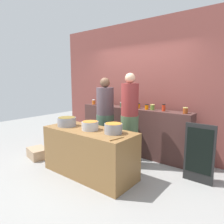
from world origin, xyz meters
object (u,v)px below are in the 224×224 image
Objects in this scene: preserve_jar_3 at (122,105)px; cooking_pot_left at (67,122)px; cook_with_tongs at (105,122)px; preserve_jar_6 at (138,106)px; preserve_jar_4 at (125,105)px; cook_in_cap at (129,124)px; preserve_jar_2 at (107,103)px; preserve_jar_1 at (99,102)px; cooking_pot_right at (113,128)px; preserve_jar_10 at (185,110)px; preserve_jar_7 at (147,107)px; preserve_jar_8 at (152,107)px; wooden_spoon at (117,139)px; cooking_pot_center at (90,126)px; chalkboard_sign at (199,153)px; preserve_jar_0 at (94,102)px; bread_crate at (38,153)px; preserve_jar_5 at (132,105)px; preserve_jar_9 at (164,108)px.

cooking_pot_left is (-0.22, -1.46, -0.20)m from preserve_jar_3.
preserve_jar_6 is at bearing 50.68° from cook_with_tongs.
cook_in_cap reaches higher than preserve_jar_4.
preserve_jar_2 is 1.07× the size of preserve_jar_3.
cooking_pot_right is at bearing -41.78° from preserve_jar_1.
preserve_jar_1 is 2.19m from preserve_jar_10.
preserve_jar_6 is at bearing 170.18° from preserve_jar_7.
preserve_jar_4 is 1.38m from preserve_jar_10.
preserve_jar_7 is 0.07× the size of cook_with_tongs.
cook_in_cap is (0.64, -0.64, -0.28)m from preserve_jar_3.
preserve_jar_2 is 1.00× the size of preserve_jar_10.
cooking_pot_right is 0.16× the size of cook_in_cap.
preserve_jar_8 is at bearing 89.82° from cooking_pot_right.
preserve_jar_8 is at bearing 98.60° from wooden_spoon.
preserve_jar_6 is at bearing 177.18° from preserve_jar_8.
preserve_jar_10 reaches higher than cooking_pot_center.
chalkboard_sign is (0.42, -0.48, -0.61)m from preserve_jar_10.
preserve_jar_0 is 2.34m from preserve_jar_10.
cooking_pot_right is at bearing -143.62° from chalkboard_sign.
cook_in_cap reaches higher than preserve_jar_8.
preserve_jar_2 is at bearing 178.15° from preserve_jar_10.
preserve_jar_0 is at bearing 114.10° from cooking_pot_left.
preserve_jar_3 reaches higher than bread_crate.
preserve_jar_7 is at bearing 87.35° from cook_in_cap.
preserve_jar_6 is at bearing 5.70° from preserve_jar_5.
preserve_jar_9 is at bearing 0.08° from preserve_jar_1.
cooking_pot_right is (-0.71, -1.31, -0.20)m from preserve_jar_10.
preserve_jar_3 reaches higher than wooden_spoon.
chalkboard_sign is (1.80, -0.47, -0.62)m from preserve_jar_4.
preserve_jar_4 reaches higher than cooking_pot_center.
chalkboard_sign is at bearing 29.69° from cooking_pot_center.
preserve_jar_4 is 0.28× the size of bread_crate.
bread_crate is at bearing -174.62° from cooking_pot_left.
preserve_jar_5 is 0.79m from cook_in_cap.
cooking_pot_right is at bearing 8.96° from cooking_pot_center.
preserve_jar_8 is (0.36, -0.02, 0.00)m from preserve_jar_6.
cook_with_tongs is (0.44, -0.60, -0.33)m from preserve_jar_2.
wooden_spoon is 0.16× the size of cook_with_tongs.
preserve_jar_10 reaches higher than cooking_pot_left.
preserve_jar_9 is at bearing 89.31° from wooden_spoon.
preserve_jar_2 is at bearing 126.63° from cook_with_tongs.
cooking_pot_right reaches higher than bread_crate.
cook_in_cap is at bearing -60.33° from preserve_jar_5.
preserve_jar_7 is at bearing 40.29° from bread_crate.
preserve_jar_2 reaches higher than preserve_jar_6.
wooden_spoon is at bearing -38.81° from preserve_jar_0.
cook_in_cap is 1.32m from chalkboard_sign.
preserve_jar_5 is at bearing 115.67° from wooden_spoon.
preserve_jar_6 is 1.68m from chalkboard_sign.
cooking_pot_right is at bearing -75.48° from preserve_jar_6.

